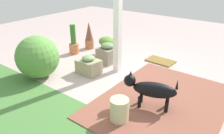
{
  "coord_description": "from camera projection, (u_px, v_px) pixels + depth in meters",
  "views": [
    {
      "loc": [
        -2.19,
        3.05,
        1.97
      ],
      "look_at": [
        -0.04,
        0.2,
        0.33
      ],
      "focal_mm": 35.1,
      "sensor_mm": 36.0,
      "label": 1
    }
  ],
  "objects": [
    {
      "name": "terracotta_pot_tall",
      "position": [
        74.0,
        43.0,
        5.34
      ],
      "size": [
        0.23,
        0.23,
        0.72
      ],
      "color": "#C37046",
      "rests_on": "ground"
    },
    {
      "name": "ceramic_urn",
      "position": [
        119.0,
        110.0,
        3.01
      ],
      "size": [
        0.26,
        0.26,
        0.35
      ],
      "primitive_type": "cylinder",
      "color": "beige",
      "rests_on": "ground"
    },
    {
      "name": "dog",
      "position": [
        151.0,
        89.0,
        3.24
      ],
      "size": [
        0.79,
        0.42,
        0.55
      ],
      "color": "black",
      "rests_on": "ground"
    },
    {
      "name": "doormat",
      "position": [
        160.0,
        61.0,
        4.97
      ],
      "size": [
        0.63,
        0.4,
        0.03
      ],
      "primitive_type": "cube",
      "rotation": [
        0.0,
        0.0,
        -0.04
      ],
      "color": "olive",
      "rests_on": "ground"
    },
    {
      "name": "brick_path",
      "position": [
        162.0,
        102.0,
        3.49
      ],
      "size": [
        1.8,
        2.4,
        0.02
      ],
      "primitive_type": "cube",
      "color": "brown",
      "rests_on": "ground"
    },
    {
      "name": "porch_pillar",
      "position": [
        118.0,
        17.0,
        4.08
      ],
      "size": [
        0.12,
        0.12,
        2.21
      ],
      "primitive_type": "cube",
      "color": "white",
      "rests_on": "ground"
    },
    {
      "name": "terracotta_pot_broad",
      "position": [
        106.0,
        44.0,
        5.33
      ],
      "size": [
        0.37,
        0.37,
        0.43
      ],
      "color": "#B4683E",
      "rests_on": "ground"
    },
    {
      "name": "ground_plane",
      "position": [
        117.0,
        78.0,
        4.23
      ],
      "size": [
        12.0,
        12.0,
        0.0
      ],
      "primitive_type": "plane",
      "color": "#B7A19D"
    },
    {
      "name": "stone_planter_nearest",
      "position": [
        108.0,
        53.0,
        4.86
      ],
      "size": [
        0.39,
        0.42,
        0.46
      ],
      "color": "gray",
      "rests_on": "ground"
    },
    {
      "name": "stone_planter_near",
      "position": [
        89.0,
        66.0,
        4.37
      ],
      "size": [
        0.45,
        0.33,
        0.39
      ],
      "color": "tan",
      "rests_on": "ground"
    },
    {
      "name": "round_shrub",
      "position": [
        38.0,
        57.0,
        4.15
      ],
      "size": [
        0.82,
        0.82,
        0.82
      ],
      "primitive_type": "sphere",
      "color": "#55903E",
      "rests_on": "ground"
    },
    {
      "name": "terracotta_pot_spiky",
      "position": [
        89.0,
        36.0,
        5.65
      ],
      "size": [
        0.23,
        0.23,
        0.7
      ],
      "color": "#B66740",
      "rests_on": "ground"
    }
  ]
}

